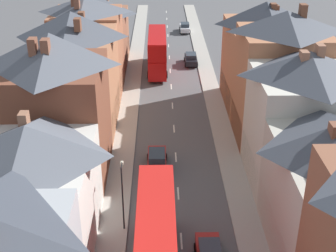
# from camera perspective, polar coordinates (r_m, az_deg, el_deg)

# --- Properties ---
(pavement_left) EXTENTS (2.20, 104.00, 0.14)m
(pavement_left) POSITION_cam_1_polar(r_m,az_deg,el_deg) (57.48, -4.60, 3.33)
(pavement_left) COLOR #A8A399
(pavement_left) RESTS_ON ground
(pavement_right) EXTENTS (2.20, 104.00, 0.14)m
(pavement_right) POSITION_cam_1_polar(r_m,az_deg,el_deg) (57.74, 5.57, 3.40)
(pavement_right) COLOR #A8A399
(pavement_right) RESTS_ON ground
(centre_line_dashes) EXTENTS (0.14, 97.80, 0.01)m
(centre_line_dashes) POSITION_cam_1_polar(r_m,az_deg,el_deg) (55.58, 0.55, 2.50)
(centre_line_dashes) COLOR silver
(centre_line_dashes) RESTS_ON ground
(terrace_row_left) EXTENTS (8.00, 69.37, 12.90)m
(terrace_row_left) POSITION_cam_1_polar(r_m,az_deg,el_deg) (41.60, -13.06, 1.49)
(terrace_row_left) COLOR brown
(terrace_row_left) RESTS_ON ground
(terrace_row_right) EXTENTS (8.00, 54.45, 14.06)m
(terrace_row_right) POSITION_cam_1_polar(r_m,az_deg,el_deg) (34.89, 18.63, -3.38)
(terrace_row_right) COLOR #A36042
(terrace_row_right) RESTS_ON ground
(double_decker_bus_lead) EXTENTS (2.74, 10.80, 5.30)m
(double_decker_bus_lead) POSITION_cam_1_polar(r_m,az_deg,el_deg) (65.92, -1.32, 9.08)
(double_decker_bus_lead) COLOR #B70F0F
(double_decker_bus_lead) RESTS_ON ground
(double_decker_bus_mid_street) EXTENTS (2.74, 10.80, 5.30)m
(double_decker_bus_mid_street) POSITION_cam_1_polar(r_m,az_deg,el_deg) (30.86, -1.48, -13.76)
(double_decker_bus_mid_street) COLOR red
(double_decker_bus_mid_street) RESTS_ON ground
(car_near_silver) EXTENTS (1.90, 4.14, 1.67)m
(car_near_silver) POSITION_cam_1_polar(r_m,az_deg,el_deg) (69.16, 2.81, 8.19)
(car_near_silver) COLOR black
(car_near_silver) RESTS_ON ground
(car_mid_black) EXTENTS (1.90, 4.38, 1.66)m
(car_mid_black) POSITION_cam_1_polar(r_m,az_deg,el_deg) (42.91, -1.36, -4.11)
(car_mid_black) COLOR maroon
(car_mid_black) RESTS_ON ground
(car_parked_left_b) EXTENTS (1.90, 4.03, 1.66)m
(car_parked_left_b) POSITION_cam_1_polar(r_m,az_deg,el_deg) (85.91, 2.07, 11.92)
(car_parked_left_b) COLOR silver
(car_parked_left_b) RESTS_ON ground
(street_lamp) EXTENTS (0.20, 1.12, 5.50)m
(street_lamp) POSITION_cam_1_polar(r_m,az_deg,el_deg) (34.41, -5.56, -8.14)
(street_lamp) COLOR black
(street_lamp) RESTS_ON ground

